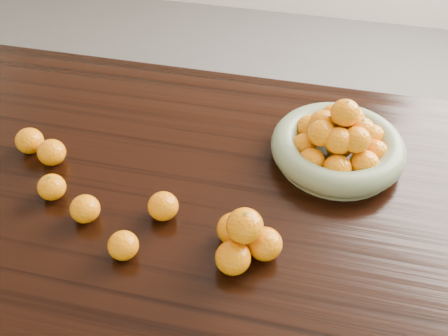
% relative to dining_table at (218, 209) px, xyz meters
% --- Properties ---
extents(ground, '(5.00, 5.00, 0.00)m').
position_rel_dining_table_xyz_m(ground, '(0.00, 0.00, -0.66)').
color(ground, '#4C4B48').
rests_on(ground, ground).
extents(dining_table, '(2.00, 1.00, 0.75)m').
position_rel_dining_table_xyz_m(dining_table, '(0.00, 0.00, 0.00)').
color(dining_table, black).
rests_on(dining_table, ground).
extents(fruit_bowl, '(0.34, 0.34, 0.18)m').
position_rel_dining_table_xyz_m(fruit_bowl, '(0.28, 0.16, 0.14)').
color(fruit_bowl, gray).
rests_on(fruit_bowl, dining_table).
extents(orange_pyramid, '(0.15, 0.15, 0.13)m').
position_rel_dining_table_xyz_m(orange_pyramid, '(0.10, -0.19, 0.14)').
color(orange_pyramid, orange).
rests_on(orange_pyramid, dining_table).
extents(loose_orange_0, '(0.07, 0.07, 0.06)m').
position_rel_dining_table_xyz_m(loose_orange_0, '(-0.38, -0.13, 0.12)').
color(loose_orange_0, orange).
rests_on(loose_orange_0, dining_table).
extents(loose_orange_1, '(0.07, 0.07, 0.06)m').
position_rel_dining_table_xyz_m(loose_orange_1, '(-0.27, -0.18, 0.12)').
color(loose_orange_1, orange).
rests_on(loose_orange_1, dining_table).
extents(loose_orange_2, '(0.07, 0.07, 0.06)m').
position_rel_dining_table_xyz_m(loose_orange_2, '(-0.15, -0.25, 0.12)').
color(loose_orange_2, orange).
rests_on(loose_orange_2, dining_table).
extents(loose_orange_3, '(0.07, 0.07, 0.07)m').
position_rel_dining_table_xyz_m(loose_orange_3, '(-0.44, -0.02, 0.12)').
color(loose_orange_3, orange).
rests_on(loose_orange_3, dining_table).
extents(loose_orange_4, '(0.07, 0.07, 0.07)m').
position_rel_dining_table_xyz_m(loose_orange_4, '(-0.51, 0.01, 0.12)').
color(loose_orange_4, orange).
rests_on(loose_orange_4, dining_table).
extents(loose_orange_5, '(0.07, 0.07, 0.07)m').
position_rel_dining_table_xyz_m(loose_orange_5, '(-0.10, -0.13, 0.12)').
color(loose_orange_5, orange).
rests_on(loose_orange_5, dining_table).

